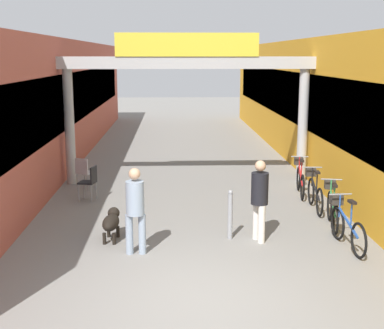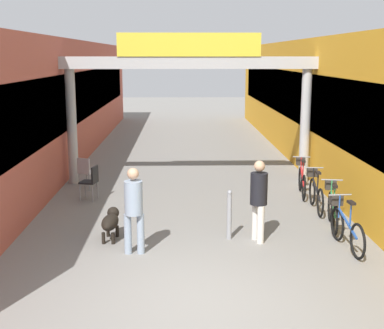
{
  "view_description": "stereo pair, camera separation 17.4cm",
  "coord_description": "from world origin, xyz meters",
  "px_view_note": "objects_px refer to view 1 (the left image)",
  "views": [
    {
      "loc": [
        -0.44,
        -7.56,
        3.65
      ],
      "look_at": [
        0.0,
        3.91,
        1.3
      ],
      "focal_mm": 50.0,
      "sensor_mm": 36.0,
      "label": 1
    },
    {
      "loc": [
        -0.26,
        -7.57,
        3.65
      ],
      "look_at": [
        0.0,
        3.91,
        1.3
      ],
      "focal_mm": 50.0,
      "sensor_mm": 36.0,
      "label": 2
    }
  ],
  "objects_px": {
    "bicycle_green_second": "(332,206)",
    "bicycle_red_farthest": "(300,178)",
    "pedestrian_companion": "(260,196)",
    "bollard_post_metal": "(230,214)",
    "pedestrian_with_dog": "(135,206)",
    "dog_on_leash": "(111,222)",
    "bicycle_black_third": "(314,191)",
    "bicycle_blue_nearest": "(346,225)",
    "cafe_chair_aluminium_farther": "(84,171)",
    "cafe_chair_black_nearer": "(90,180)"
  },
  "relations": [
    {
      "from": "cafe_chair_black_nearer",
      "to": "cafe_chair_aluminium_farther",
      "type": "height_order",
      "value": "same"
    },
    {
      "from": "pedestrian_with_dog",
      "to": "bicycle_black_third",
      "type": "xyz_separation_m",
      "value": [
        4.11,
        2.84,
        -0.5
      ]
    },
    {
      "from": "pedestrian_companion",
      "to": "cafe_chair_aluminium_farther",
      "type": "bearing_deg",
      "value": 133.76
    },
    {
      "from": "pedestrian_with_dog",
      "to": "bollard_post_metal",
      "type": "xyz_separation_m",
      "value": [
        1.85,
        0.77,
        -0.42
      ]
    },
    {
      "from": "bicycle_green_second",
      "to": "cafe_chair_black_nearer",
      "type": "height_order",
      "value": "bicycle_green_second"
    },
    {
      "from": "bicycle_blue_nearest",
      "to": "bicycle_black_third",
      "type": "distance_m",
      "value": 2.59
    },
    {
      "from": "pedestrian_with_dog",
      "to": "bicycle_black_third",
      "type": "height_order",
      "value": "pedestrian_with_dog"
    },
    {
      "from": "bicycle_green_second",
      "to": "bollard_post_metal",
      "type": "bearing_deg",
      "value": -161.51
    },
    {
      "from": "pedestrian_with_dog",
      "to": "dog_on_leash",
      "type": "relative_size",
      "value": 1.98
    },
    {
      "from": "bicycle_blue_nearest",
      "to": "bicycle_red_farthest",
      "type": "relative_size",
      "value": 1.0
    },
    {
      "from": "bicycle_green_second",
      "to": "bicycle_red_farthest",
      "type": "relative_size",
      "value": 1.0
    },
    {
      "from": "cafe_chair_black_nearer",
      "to": "cafe_chair_aluminium_farther",
      "type": "bearing_deg",
      "value": 106.55
    },
    {
      "from": "bicycle_red_farthest",
      "to": "pedestrian_companion",
      "type": "bearing_deg",
      "value": -114.97
    },
    {
      "from": "bicycle_green_second",
      "to": "bicycle_red_farthest",
      "type": "height_order",
      "value": "same"
    },
    {
      "from": "bollard_post_metal",
      "to": "cafe_chair_aluminium_farther",
      "type": "xyz_separation_m",
      "value": [
        -3.59,
        4.18,
        0.02
      ]
    },
    {
      "from": "dog_on_leash",
      "to": "bollard_post_metal",
      "type": "relative_size",
      "value": 0.81
    },
    {
      "from": "bicycle_green_second",
      "to": "cafe_chair_aluminium_farther",
      "type": "bearing_deg",
      "value": 150.0
    },
    {
      "from": "pedestrian_companion",
      "to": "dog_on_leash",
      "type": "relative_size",
      "value": 1.99
    },
    {
      "from": "bicycle_black_third",
      "to": "bicycle_red_farthest",
      "type": "relative_size",
      "value": 1.0
    },
    {
      "from": "pedestrian_companion",
      "to": "bicycle_red_farthest",
      "type": "xyz_separation_m",
      "value": [
        1.7,
        3.64,
        -0.5
      ]
    },
    {
      "from": "pedestrian_with_dog",
      "to": "pedestrian_companion",
      "type": "distance_m",
      "value": 2.48
    },
    {
      "from": "bicycle_blue_nearest",
      "to": "cafe_chair_black_nearer",
      "type": "height_order",
      "value": "bicycle_blue_nearest"
    },
    {
      "from": "pedestrian_companion",
      "to": "bollard_post_metal",
      "type": "distance_m",
      "value": 0.72
    },
    {
      "from": "cafe_chair_aluminium_farther",
      "to": "cafe_chair_black_nearer",
      "type": "bearing_deg",
      "value": -73.45
    },
    {
      "from": "bicycle_black_third",
      "to": "cafe_chair_aluminium_farther",
      "type": "distance_m",
      "value": 6.23
    },
    {
      "from": "dog_on_leash",
      "to": "bicycle_black_third",
      "type": "bearing_deg",
      "value": 23.6
    },
    {
      "from": "bicycle_blue_nearest",
      "to": "bicycle_red_farthest",
      "type": "height_order",
      "value": "same"
    },
    {
      "from": "dog_on_leash",
      "to": "bicycle_green_second",
      "type": "bearing_deg",
      "value": 8.87
    },
    {
      "from": "pedestrian_with_dog",
      "to": "pedestrian_companion",
      "type": "bearing_deg",
      "value": 14.25
    },
    {
      "from": "bicycle_blue_nearest",
      "to": "bicycle_red_farthest",
      "type": "bearing_deg",
      "value": 89.08
    },
    {
      "from": "pedestrian_with_dog",
      "to": "bicycle_red_farthest",
      "type": "distance_m",
      "value": 5.93
    },
    {
      "from": "pedestrian_with_dog",
      "to": "bicycle_black_third",
      "type": "relative_size",
      "value": 0.97
    },
    {
      "from": "pedestrian_with_dog",
      "to": "bicycle_blue_nearest",
      "type": "relative_size",
      "value": 0.97
    },
    {
      "from": "cafe_chair_aluminium_farther",
      "to": "bicycle_black_third",
      "type": "bearing_deg",
      "value": -19.78
    },
    {
      "from": "cafe_chair_black_nearer",
      "to": "bicycle_blue_nearest",
      "type": "bearing_deg",
      "value": -33.16
    },
    {
      "from": "pedestrian_with_dog",
      "to": "bicycle_red_farthest",
      "type": "height_order",
      "value": "pedestrian_with_dog"
    },
    {
      "from": "bicycle_black_third",
      "to": "bicycle_red_farthest",
      "type": "height_order",
      "value": "same"
    },
    {
      "from": "bicycle_black_third",
      "to": "bollard_post_metal",
      "type": "relative_size",
      "value": 1.66
    },
    {
      "from": "pedestrian_with_dog",
      "to": "bicycle_green_second",
      "type": "height_order",
      "value": "pedestrian_with_dog"
    },
    {
      "from": "pedestrian_companion",
      "to": "cafe_chair_black_nearer",
      "type": "height_order",
      "value": "pedestrian_companion"
    },
    {
      "from": "bicycle_black_third",
      "to": "bicycle_red_farthest",
      "type": "bearing_deg",
      "value": 90.4
    },
    {
      "from": "pedestrian_with_dog",
      "to": "dog_on_leash",
      "type": "height_order",
      "value": "pedestrian_with_dog"
    },
    {
      "from": "bollard_post_metal",
      "to": "pedestrian_companion",
      "type": "bearing_deg",
      "value": -15.5
    },
    {
      "from": "pedestrian_with_dog",
      "to": "dog_on_leash",
      "type": "distance_m",
      "value": 1.12
    },
    {
      "from": "dog_on_leash",
      "to": "bicycle_green_second",
      "type": "distance_m",
      "value": 4.75
    },
    {
      "from": "pedestrian_companion",
      "to": "bollard_post_metal",
      "type": "height_order",
      "value": "pedestrian_companion"
    },
    {
      "from": "dog_on_leash",
      "to": "cafe_chair_aluminium_farther",
      "type": "height_order",
      "value": "cafe_chair_aluminium_farther"
    },
    {
      "from": "pedestrian_companion",
      "to": "bicycle_black_third",
      "type": "height_order",
      "value": "pedestrian_companion"
    },
    {
      "from": "bicycle_blue_nearest",
      "to": "cafe_chair_black_nearer",
      "type": "xyz_separation_m",
      "value": [
        -5.45,
        3.56,
        0.1
      ]
    },
    {
      "from": "pedestrian_with_dog",
      "to": "cafe_chair_aluminium_farther",
      "type": "height_order",
      "value": "pedestrian_with_dog"
    }
  ]
}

